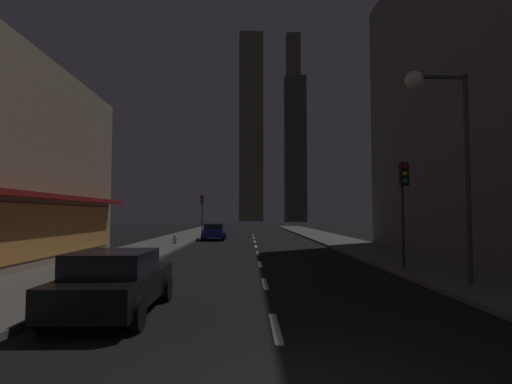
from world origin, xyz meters
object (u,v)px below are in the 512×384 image
car_parked_near (115,282)px  traffic_light_near_right (403,191)px  fire_hydrant_far_left (175,239)px  street_lamp_right (440,124)px  traffic_light_far_left (202,206)px  car_parked_far (214,232)px

car_parked_near → traffic_light_near_right: 11.31m
fire_hydrant_far_left → street_lamp_right: street_lamp_right is taller
fire_hydrant_far_left → street_lamp_right: bearing=-57.3°
street_lamp_right → traffic_light_near_right: bearing=88.0°
fire_hydrant_far_left → traffic_light_far_left: size_ratio=0.16×
car_parked_far → traffic_light_near_right: 22.83m
car_parked_far → street_lamp_right: street_lamp_right is taller
fire_hydrant_far_left → street_lamp_right: 21.36m
car_parked_far → traffic_light_far_left: size_ratio=1.01×
car_parked_near → fire_hydrant_far_left: car_parked_near is taller
car_parked_far → fire_hydrant_far_left: car_parked_far is taller
traffic_light_far_left → street_lamp_right: 33.23m
car_parked_near → street_lamp_right: bearing=17.8°
car_parked_near → fire_hydrant_far_left: 20.55m
fire_hydrant_far_left → traffic_light_near_right: traffic_light_near_right is taller
traffic_light_near_right → traffic_light_far_left: same height
car_parked_far → traffic_light_far_left: traffic_light_far_left is taller
traffic_light_near_right → street_lamp_right: 3.86m
car_parked_near → street_lamp_right: (8.98, 2.88, 4.33)m
car_parked_far → traffic_light_far_left: (-1.90, 7.18, 2.45)m
traffic_light_near_right → street_lamp_right: street_lamp_right is taller
car_parked_near → car_parked_far: same height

